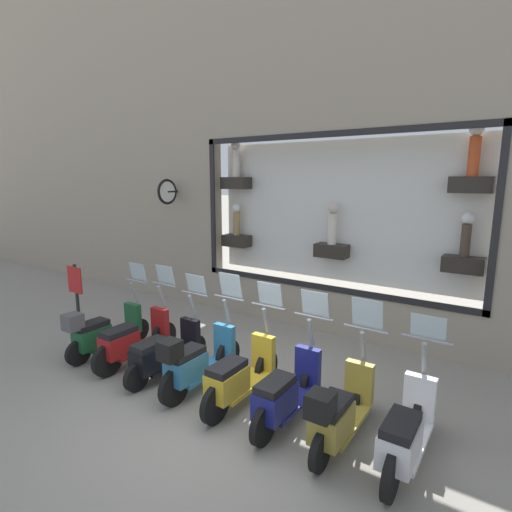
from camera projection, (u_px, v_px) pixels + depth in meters
name	position (u px, v px, depth m)	size (l,w,h in m)	color
ground_plane	(223.00, 406.00, 5.75)	(120.00, 120.00, 0.00)	gray
building_facade	(335.00, 90.00, 7.75)	(1.24, 36.00, 9.64)	gray
scooter_white_0	(406.00, 432.00, 4.45)	(1.81, 0.61, 1.58)	black
scooter_olive_1	(339.00, 411.00, 4.82)	(1.79, 0.61, 1.66)	black
scooter_navy_2	(286.00, 392.00, 5.30)	(1.80, 0.60, 1.64)	black
scooter_yellow_3	(239.00, 376.00, 5.72)	(1.81, 0.61, 1.65)	black
scooter_teal_4	(197.00, 361.00, 6.09)	(1.81, 0.60, 1.70)	black
scooter_black_5	(164.00, 353.00, 6.56)	(1.79, 0.60, 1.57)	black
scooter_red_6	(133.00, 340.00, 6.99)	(1.81, 0.61, 1.64)	black
scooter_green_7	(102.00, 332.00, 7.35)	(1.79, 0.61, 1.60)	black
shop_sign_post	(77.00, 298.00, 8.27)	(0.36, 0.45, 1.51)	#232326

